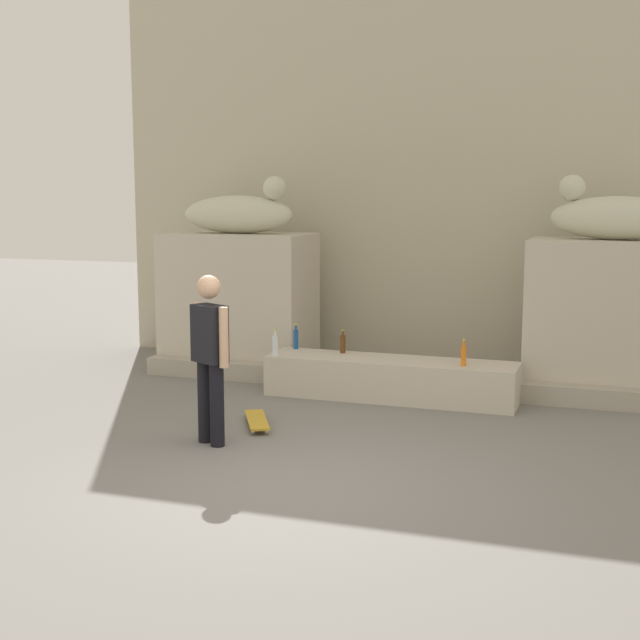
{
  "coord_description": "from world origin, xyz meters",
  "views": [
    {
      "loc": [
        2.56,
        -6.62,
        2.46
      ],
      "look_at": [
        -0.47,
        2.05,
        1.1
      ],
      "focal_mm": 48.76,
      "sensor_mm": 36.0,
      "label": 1
    }
  ],
  "objects_px": {
    "bottle_brown": "(343,343)",
    "bottle_orange": "(464,355)",
    "statue_reclining_left": "(240,213)",
    "skateboard": "(257,420)",
    "skater": "(210,352)",
    "bottle_blue": "(296,339)",
    "bottle_clear": "(275,345)",
    "statue_reclining_right": "(614,216)"
  },
  "relations": [
    {
      "from": "bottle_brown",
      "to": "bottle_orange",
      "type": "xyz_separation_m",
      "value": [
        1.55,
        -0.31,
        0.01
      ]
    },
    {
      "from": "bottle_brown",
      "to": "statue_reclining_left",
      "type": "bearing_deg",
      "value": 153.56
    },
    {
      "from": "bottle_orange",
      "to": "skateboard",
      "type": "bearing_deg",
      "value": -140.99
    },
    {
      "from": "skater",
      "to": "statue_reclining_left",
      "type": "bearing_deg",
      "value": 136.77
    },
    {
      "from": "skater",
      "to": "bottle_blue",
      "type": "distance_m",
      "value": 2.7
    },
    {
      "from": "statue_reclining_left",
      "to": "bottle_orange",
      "type": "bearing_deg",
      "value": -19.42
    },
    {
      "from": "skateboard",
      "to": "bottle_blue",
      "type": "distance_m",
      "value": 2.03
    },
    {
      "from": "skater",
      "to": "bottle_brown",
      "type": "height_order",
      "value": "skater"
    },
    {
      "from": "skateboard",
      "to": "bottle_clear",
      "type": "height_order",
      "value": "bottle_clear"
    },
    {
      "from": "statue_reclining_left",
      "to": "skater",
      "type": "distance_m",
      "value": 3.9
    },
    {
      "from": "skater",
      "to": "skateboard",
      "type": "bearing_deg",
      "value": 104.74
    },
    {
      "from": "bottle_blue",
      "to": "bottle_orange",
      "type": "xyz_separation_m",
      "value": [
        2.2,
        -0.38,
        -0.0
      ]
    },
    {
      "from": "bottle_clear",
      "to": "bottle_blue",
      "type": "height_order",
      "value": "bottle_clear"
    },
    {
      "from": "bottle_blue",
      "to": "bottle_orange",
      "type": "height_order",
      "value": "bottle_blue"
    },
    {
      "from": "statue_reclining_right",
      "to": "bottle_brown",
      "type": "relative_size",
      "value": 5.79
    },
    {
      "from": "statue_reclining_left",
      "to": "statue_reclining_right",
      "type": "distance_m",
      "value": 4.86
    },
    {
      "from": "statue_reclining_right",
      "to": "skater",
      "type": "distance_m",
      "value": 5.18
    },
    {
      "from": "bottle_blue",
      "to": "bottle_orange",
      "type": "distance_m",
      "value": 2.23
    },
    {
      "from": "statue_reclining_right",
      "to": "skateboard",
      "type": "relative_size",
      "value": 2.11
    },
    {
      "from": "skater",
      "to": "bottle_clear",
      "type": "bearing_deg",
      "value": 122.41
    },
    {
      "from": "statue_reclining_right",
      "to": "statue_reclining_left",
      "type": "bearing_deg",
      "value": 12.78
    },
    {
      "from": "bottle_clear",
      "to": "bottle_orange",
      "type": "height_order",
      "value": "bottle_clear"
    },
    {
      "from": "bottle_brown",
      "to": "bottle_blue",
      "type": "xyz_separation_m",
      "value": [
        -0.65,
        0.07,
        0.01
      ]
    },
    {
      "from": "statue_reclining_right",
      "to": "skateboard",
      "type": "distance_m",
      "value": 4.89
    },
    {
      "from": "bottle_brown",
      "to": "bottle_clear",
      "type": "xyz_separation_m",
      "value": [
        -0.72,
        -0.44,
        0.01
      ]
    },
    {
      "from": "skater",
      "to": "bottle_clear",
      "type": "distance_m",
      "value": 2.2
    },
    {
      "from": "statue_reclining_left",
      "to": "bottle_orange",
      "type": "height_order",
      "value": "statue_reclining_left"
    },
    {
      "from": "statue_reclining_right",
      "to": "bottle_clear",
      "type": "xyz_separation_m",
      "value": [
        -3.82,
        -1.33,
        -1.56
      ]
    },
    {
      "from": "statue_reclining_right",
      "to": "bottle_brown",
      "type": "height_order",
      "value": "statue_reclining_right"
    },
    {
      "from": "skater",
      "to": "skateboard",
      "type": "distance_m",
      "value": 1.15
    },
    {
      "from": "statue_reclining_left",
      "to": "skater",
      "type": "relative_size",
      "value": 0.96
    },
    {
      "from": "statue_reclining_right",
      "to": "bottle_blue",
      "type": "xyz_separation_m",
      "value": [
        -3.75,
        -0.81,
        -1.56
      ]
    },
    {
      "from": "skater",
      "to": "bottle_blue",
      "type": "relative_size",
      "value": 5.28
    },
    {
      "from": "skater",
      "to": "skateboard",
      "type": "relative_size",
      "value": 2.09
    },
    {
      "from": "statue_reclining_left",
      "to": "statue_reclining_right",
      "type": "xyz_separation_m",
      "value": [
        4.86,
        0.01,
        0.0
      ]
    },
    {
      "from": "bottle_orange",
      "to": "bottle_blue",
      "type": "bearing_deg",
      "value": 170.15
    },
    {
      "from": "skater",
      "to": "bottle_brown",
      "type": "relative_size",
      "value": 5.74
    },
    {
      "from": "statue_reclining_left",
      "to": "bottle_brown",
      "type": "distance_m",
      "value": 2.52
    },
    {
      "from": "bottle_clear",
      "to": "bottle_blue",
      "type": "bearing_deg",
      "value": 81.87
    },
    {
      "from": "skateboard",
      "to": "bottle_blue",
      "type": "xyz_separation_m",
      "value": [
        -0.29,
        1.93,
        0.55
      ]
    },
    {
      "from": "statue_reclining_right",
      "to": "bottle_orange",
      "type": "height_order",
      "value": "statue_reclining_right"
    },
    {
      "from": "statue_reclining_left",
      "to": "statue_reclining_right",
      "type": "height_order",
      "value": "same"
    }
  ]
}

